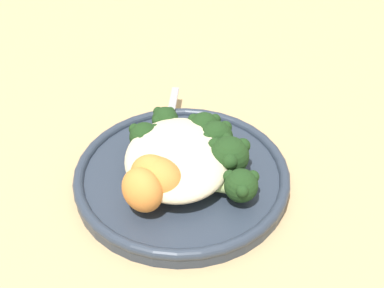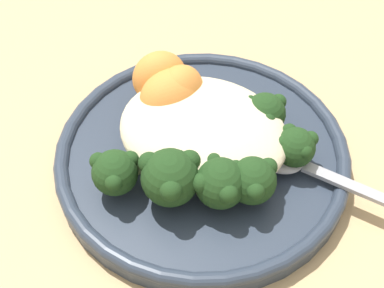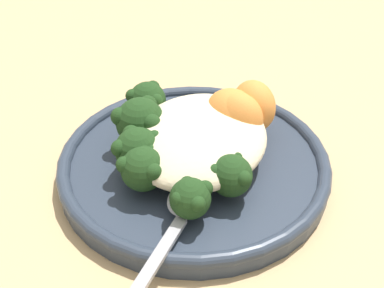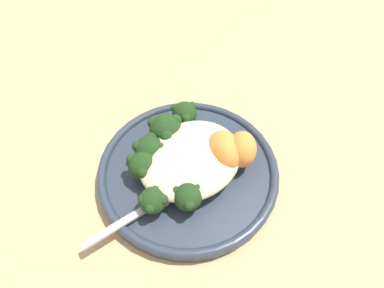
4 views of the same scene
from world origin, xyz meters
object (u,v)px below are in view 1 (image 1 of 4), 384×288
sweet_potato_chunk_2 (152,175)px  broccoli_stalk_1 (220,158)px  spoon (171,128)px  broccoli_stalk_3 (197,136)px  broccoli_stalk_2 (211,141)px  sweet_potato_chunk_1 (158,178)px  sweet_potato_chunk_0 (142,190)px  broccoli_stalk_4 (165,130)px  plate (182,176)px  broccoli_stalk_0 (221,182)px  quinoa_mound (178,158)px  broccoli_stalk_5 (148,142)px

sweet_potato_chunk_2 → broccoli_stalk_1: bearing=-65.0°
sweet_potato_chunk_2 → spoon: bearing=-7.7°
spoon → broccoli_stalk_3: bearing=-129.2°
spoon → broccoli_stalk_2: bearing=-127.2°
broccoli_stalk_2 → sweet_potato_chunk_1: (-0.07, 0.05, 0.00)m
broccoli_stalk_1 → sweet_potato_chunk_1: bearing=-156.9°
sweet_potato_chunk_0 → sweet_potato_chunk_1: 0.02m
sweet_potato_chunk_2 → broccoli_stalk_4: bearing=-4.9°
broccoli_stalk_1 → broccoli_stalk_2: broccoli_stalk_1 is taller
sweet_potato_chunk_2 → plate: bearing=-38.9°
broccoli_stalk_4 → sweet_potato_chunk_0: 0.11m
plate → sweet_potato_chunk_0: size_ratio=4.97×
broccoli_stalk_4 → plate: bearing=-161.1°
broccoli_stalk_0 → spoon: broccoli_stalk_0 is taller
quinoa_mound → sweet_potato_chunk_0: 0.07m
sweet_potato_chunk_1 → spoon: (0.11, -0.01, -0.02)m
broccoli_stalk_3 → sweet_potato_chunk_2: sweet_potato_chunk_2 is taller
broccoli_stalk_5 → spoon: bearing=-60.5°
broccoli_stalk_5 → sweet_potato_chunk_0: 0.08m
broccoli_stalk_2 → broccoli_stalk_5: bearing=143.4°
sweet_potato_chunk_0 → sweet_potato_chunk_2: (0.02, -0.01, -0.00)m
broccoli_stalk_0 → sweet_potato_chunk_2: (-0.00, 0.07, 0.01)m
sweet_potato_chunk_0 → sweet_potato_chunk_2: 0.02m
broccoli_stalk_1 → spoon: broccoli_stalk_1 is taller
sweet_potato_chunk_1 → broccoli_stalk_5: bearing=14.0°
quinoa_mound → sweet_potato_chunk_1: size_ratio=2.51×
broccoli_stalk_1 → sweet_potato_chunk_2: (-0.03, 0.07, 0.00)m
broccoli_stalk_4 → sweet_potato_chunk_0: sweet_potato_chunk_0 is taller
plate → sweet_potato_chunk_0: 0.08m
broccoli_stalk_0 → broccoli_stalk_3: bearing=131.6°
sweet_potato_chunk_2 → broccoli_stalk_3: bearing=-30.6°
broccoli_stalk_0 → broccoli_stalk_4: (0.09, 0.06, -0.00)m
plate → spoon: 0.07m
quinoa_mound → sweet_potato_chunk_2: 0.04m
broccoli_stalk_1 → broccoli_stalk_0: bearing=-94.5°
plate → broccoli_stalk_4: 0.06m
broccoli_stalk_0 → quinoa_mound: bearing=166.0°
plate → broccoli_stalk_3: bearing=-21.7°
broccoli_stalk_2 → broccoli_stalk_3: bearing=106.1°
broccoli_stalk_5 → sweet_potato_chunk_0: bearing=152.0°
sweet_potato_chunk_2 → spoon: sweet_potato_chunk_2 is taller
broccoli_stalk_3 → sweet_potato_chunk_0: sweet_potato_chunk_0 is taller
spoon → sweet_potato_chunk_1: bearing=179.3°
spoon → broccoli_stalk_4: bearing=159.8°
broccoli_stalk_2 → broccoli_stalk_3: size_ratio=0.85×
sweet_potato_chunk_1 → broccoli_stalk_2: bearing=-38.7°
broccoli_stalk_2 → sweet_potato_chunk_0: bearing=-166.0°
broccoli_stalk_4 → sweet_potato_chunk_0: (-0.11, 0.02, 0.01)m
broccoli_stalk_4 → sweet_potato_chunk_1: size_ratio=1.87×
quinoa_mound → sweet_potato_chunk_2: sweet_potato_chunk_2 is taller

